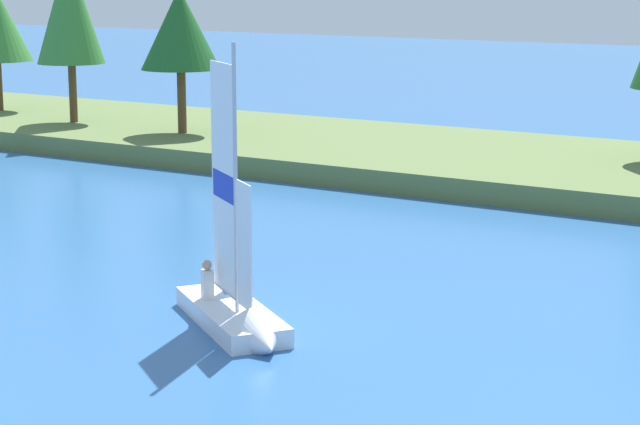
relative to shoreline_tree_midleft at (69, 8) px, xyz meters
name	(u,v)px	position (x,y,z in m)	size (l,w,h in m)	color
shore_bank	(502,164)	(18.47, 1.65, -5.02)	(80.00, 10.83, 0.73)	#5B703D
shoreline_tree_midleft	(69,8)	(0.00, 0.00, 0.00)	(2.76, 2.76, 6.94)	brown
shoreline_tree_centre	(180,29)	(5.90, -0.20, -0.69)	(3.05, 3.05, 5.54)	brown
sailboat	(241,312)	(21.68, -17.99, -4.94)	(4.11, 3.39, 5.97)	white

